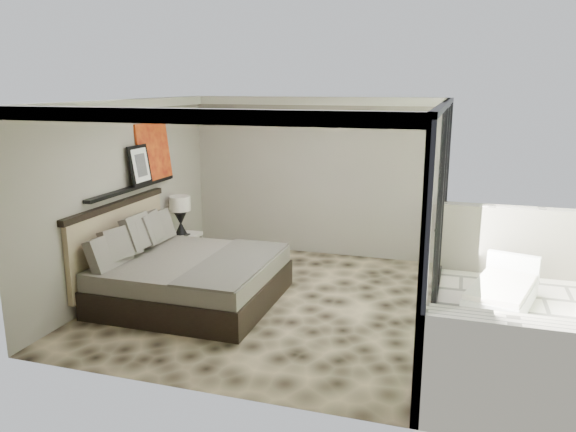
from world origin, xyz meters
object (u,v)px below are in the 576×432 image
(lounger, at_px, (502,293))
(bed, at_px, (185,275))
(nightstand, at_px, (184,249))
(table_lamp, at_px, (180,210))

(lounger, bearing_deg, bed, -149.92)
(nightstand, bearing_deg, bed, -85.77)
(bed, bearing_deg, table_lamp, 119.57)
(bed, height_order, lounger, bed)
(nightstand, distance_m, lounger, 5.14)
(table_lamp, xyz_separation_m, lounger, (5.15, -0.36, -0.76))
(bed, distance_m, table_lamp, 1.83)
(table_lamp, bearing_deg, lounger, -3.97)
(bed, height_order, table_lamp, bed)
(nightstand, bearing_deg, table_lamp, -164.56)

